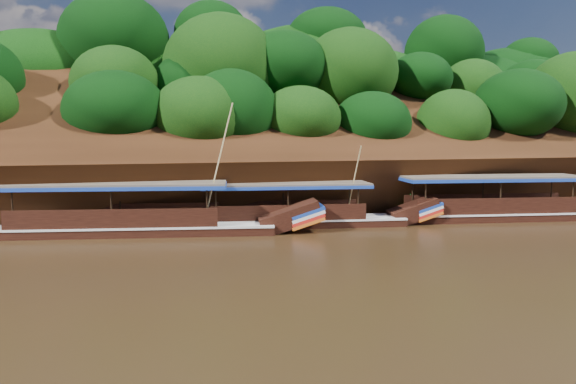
{
  "coord_description": "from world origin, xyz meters",
  "views": [
    {
      "loc": [
        -11.93,
        -22.73,
        5.35
      ],
      "look_at": [
        -3.18,
        7.0,
        2.11
      ],
      "focal_mm": 35.0,
      "sensor_mm": 36.0,
      "label": 1
    }
  ],
  "objects": [
    {
      "name": "boat_2",
      "position": [
        -10.58,
        7.65,
        0.62
      ],
      "size": [
        17.63,
        5.47,
        7.48
      ],
      "rotation": [
        0.0,
        0.0,
        -0.19
      ],
      "color": "black",
      "rests_on": "ground"
    },
    {
      "name": "riverbank",
      "position": [
        -0.01,
        22.73,
        1.89
      ],
      "size": [
        120.0,
        30.06,
        19.4
      ],
      "color": "black",
      "rests_on": "ground"
    },
    {
      "name": "reeds",
      "position": [
        -3.54,
        9.61,
        0.9
      ],
      "size": [
        50.07,
        2.11,
        2.04
      ],
      "color": "#1F721C",
      "rests_on": "ground"
    },
    {
      "name": "boat_1",
      "position": [
        -1.54,
        7.75,
        0.57
      ],
      "size": [
        14.71,
        4.17,
        5.14
      ],
      "rotation": [
        0.0,
        0.0,
        -0.14
      ],
      "color": "black",
      "rests_on": "ground"
    },
    {
      "name": "ground",
      "position": [
        0.0,
        0.0,
        0.0
      ],
      "size": [
        160.0,
        160.0,
        0.0
      ],
      "primitive_type": "plane",
      "color": "black",
      "rests_on": "ground"
    },
    {
      "name": "boat_0",
      "position": [
        11.58,
        6.44,
        0.62
      ],
      "size": [
        17.1,
        4.92,
        6.59
      ],
      "rotation": [
        0.0,
        0.0,
        -0.16
      ],
      "color": "black",
      "rests_on": "ground"
    }
  ]
}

